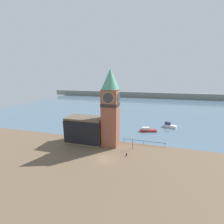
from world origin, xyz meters
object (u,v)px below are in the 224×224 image
object	(u,v)px
boat_near	(148,130)
boat_far	(169,125)
mooring_bollard_near	(127,154)
lamp_post	(133,141)
pier_building	(85,130)
clock_tower	(110,106)

from	to	relation	value
boat_near	boat_far	size ratio (longest dim) A/B	1.15
mooring_bollard_near	lamp_post	world-z (taller)	lamp_post
boat_near	mooring_bollard_near	distance (m)	19.22
mooring_bollard_near	pier_building	bearing A→B (deg)	160.33
clock_tower	pier_building	bearing A→B (deg)	-178.28
clock_tower	boat_near	xyz separation A→B (m)	(9.89, 13.70, -10.73)
boat_far	mooring_bollard_near	xyz separation A→B (m)	(-12.28, -25.60, -0.36)
boat_near	mooring_bollard_near	bearing A→B (deg)	-117.16
clock_tower	boat_far	world-z (taller)	clock_tower
boat_far	lamp_post	bearing A→B (deg)	-93.40
clock_tower	boat_near	bearing A→B (deg)	54.19
clock_tower	boat_near	world-z (taller)	clock_tower
boat_near	boat_far	xyz separation A→B (m)	(7.99, 6.86, 0.19)
boat_far	lamp_post	world-z (taller)	lamp_post
boat_near	lamp_post	bearing A→B (deg)	-116.93
clock_tower	pier_building	xyz separation A→B (m)	(-7.83, -0.24, -7.44)
lamp_post	pier_building	bearing A→B (deg)	176.25
mooring_bollard_near	lamp_post	distance (m)	4.48
boat_near	lamp_post	distance (m)	15.37
boat_far	mooring_bollard_near	bearing A→B (deg)	-91.49
pier_building	mooring_bollard_near	xyz separation A→B (m)	(13.42, -4.80, -3.47)
pier_building	lamp_post	world-z (taller)	pier_building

